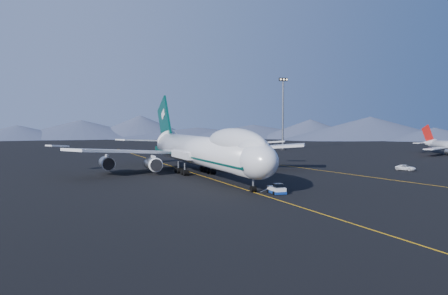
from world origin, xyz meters
name	(u,v)px	position (x,y,z in m)	size (l,w,h in m)	color
ground	(203,176)	(0.00, 0.00, 0.00)	(500.00, 500.00, 0.00)	black
taxiway_line_main	(203,176)	(0.00, 0.00, 0.01)	(0.25, 220.00, 0.01)	orange
taxiway_line_side	(297,167)	(30.00, 10.00, 0.01)	(0.25, 200.00, 0.01)	orange
boeing_747	(202,150)	(0.00, 0.03, 5.81)	(59.62, 72.43, 19.37)	silver
pushback_tug	(277,190)	(3.00, -29.50, 0.56)	(2.66, 4.27, 1.78)	silver
service_van	(406,168)	(51.07, -7.01, 0.68)	(2.25, 4.89, 1.36)	white
floodlight_mast	(283,114)	(62.43, 77.35, 15.04)	(3.67, 2.75, 29.68)	black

